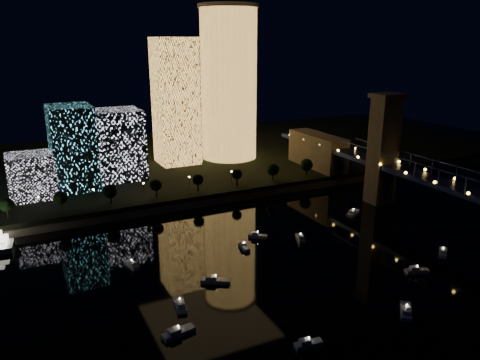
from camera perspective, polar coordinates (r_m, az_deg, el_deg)
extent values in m
plane|color=black|center=(153.40, 10.82, -11.74)|extent=(520.00, 520.00, 0.00)
cube|color=black|center=(287.82, -8.43, 2.48)|extent=(420.00, 160.00, 5.00)
cube|color=#6B5E4C|center=(217.94, -2.07, -2.27)|extent=(420.00, 6.00, 3.00)
cylinder|color=#E8A74A|center=(274.08, -1.37, 11.43)|extent=(32.00, 32.00, 84.32)
cylinder|color=#6B5E4C|center=(273.52, -1.44, 20.47)|extent=(34.00, 34.00, 2.00)
cube|color=#E8A74A|center=(264.88, -7.86, 9.42)|extent=(21.64, 21.64, 68.87)
cube|color=white|center=(242.51, -15.18, 4.21)|extent=(28.04, 23.73, 34.51)
cube|color=#5DE7FF|center=(232.09, -19.73, 3.80)|extent=(19.37, 25.18, 38.75)
cube|color=white|center=(225.89, -24.05, 0.48)|extent=(19.65, 17.87, 19.65)
cube|color=#171E4B|center=(190.63, 27.02, -1.73)|extent=(10.00, 260.00, 2.00)
cube|color=#6B5E4C|center=(221.06, 17.02, 3.34)|extent=(11.00, 9.00, 48.00)
cube|color=#6B5E4C|center=(216.98, 17.58, 9.78)|extent=(13.00, 11.00, 2.00)
cube|color=#171E4B|center=(184.85, 26.36, 0.10)|extent=(0.50, 150.00, 0.50)
cube|color=#6B5E4C|center=(261.49, 9.39, 3.03)|extent=(12.00, 40.00, 23.00)
cube|color=#171E4B|center=(192.90, 23.46, 0.02)|extent=(0.50, 0.50, 7.00)
cube|color=#171E4B|center=(208.50, 18.54, 1.72)|extent=(0.50, 0.50, 7.00)
cube|color=#171E4B|center=(225.58, 14.32, 3.16)|extent=(0.50, 0.50, 7.00)
sphere|color=gold|center=(185.86, 26.07, -1.45)|extent=(1.20, 1.20, 1.20)
sphere|color=gold|center=(214.82, 16.74, 1.84)|extent=(1.20, 1.20, 1.20)
sphere|color=gold|center=(248.61, 9.77, 4.27)|extent=(1.20, 1.20, 1.20)
cube|color=silver|center=(122.82, 8.37, -19.20)|extent=(7.40, 3.18, 1.20)
cube|color=silver|center=(121.76, 7.92, -18.90)|extent=(2.72, 2.16, 1.00)
sphere|color=white|center=(121.66, 8.41, -18.44)|extent=(0.36, 0.36, 0.36)
cube|color=silver|center=(126.51, -7.50, -17.97)|extent=(9.06, 4.42, 1.20)
cube|color=silver|center=(125.38, -8.06, -17.74)|extent=(3.42, 2.81, 1.00)
sphere|color=white|center=(125.39, -7.54, -17.22)|extent=(0.36, 0.36, 0.36)
cube|color=silver|center=(164.34, 20.76, -10.33)|extent=(7.75, 4.74, 1.20)
cube|color=silver|center=(163.38, 20.45, -10.03)|extent=(3.08, 2.69, 1.00)
sphere|color=white|center=(163.48, 20.84, -9.71)|extent=(0.36, 0.36, 0.36)
cube|color=silver|center=(178.92, 7.37, -7.07)|extent=(4.51, 7.38, 1.20)
cube|color=silver|center=(177.54, 7.46, -6.88)|extent=(2.56, 2.94, 1.00)
sphere|color=white|center=(178.12, 7.39, -6.48)|extent=(0.36, 0.36, 0.36)
cube|color=silver|center=(137.65, -7.33, -14.83)|extent=(4.03, 8.72, 1.20)
cube|color=silver|center=(136.01, -7.26, -14.70)|extent=(2.64, 3.26, 1.00)
sphere|color=white|center=(136.62, -7.37, -14.11)|extent=(0.36, 0.36, 0.36)
cube|color=silver|center=(208.16, 13.63, -3.94)|extent=(9.12, 6.72, 1.20)
cube|color=silver|center=(206.62, 13.51, -3.76)|extent=(3.82, 3.50, 1.00)
sphere|color=white|center=(207.48, 13.67, -3.42)|extent=(0.36, 0.36, 0.36)
cube|color=silver|center=(179.36, 2.17, -6.87)|extent=(7.04, 6.17, 1.20)
cube|color=silver|center=(179.08, 1.83, -6.52)|extent=(3.11, 2.99, 1.00)
sphere|color=white|center=(178.57, 2.17, -6.28)|extent=(0.36, 0.36, 0.36)
cube|color=silver|center=(180.90, 23.50, -8.12)|extent=(7.78, 7.03, 1.20)
cube|color=silver|center=(179.37, 23.53, -7.95)|extent=(3.47, 3.37, 1.00)
sphere|color=white|center=(180.12, 23.57, -7.54)|extent=(0.36, 0.36, 0.36)
cube|color=silver|center=(141.37, 19.59, -14.84)|extent=(8.20, 8.53, 1.20)
cube|color=silver|center=(139.66, 19.65, -14.73)|extent=(3.85, 3.89, 1.00)
sphere|color=white|center=(140.37, 19.67, -14.14)|extent=(0.36, 0.36, 0.36)
cube|color=silver|center=(161.66, -13.04, -10.09)|extent=(3.76, 7.11, 1.20)
cube|color=silver|center=(160.36, -12.90, -9.87)|extent=(2.29, 2.73, 1.00)
sphere|color=white|center=(160.79, -13.09, -9.45)|extent=(0.36, 0.36, 0.36)
cube|color=silver|center=(170.10, 0.51, -8.22)|extent=(2.54, 6.62, 1.20)
cube|color=silver|center=(170.46, 0.38, -7.76)|extent=(1.85, 2.39, 1.00)
sphere|color=white|center=(169.27, 0.51, -7.61)|extent=(0.36, 0.36, 0.36)
cube|color=silver|center=(148.62, -2.99, -12.16)|extent=(9.25, 7.18, 1.20)
cube|color=silver|center=(148.27, -3.53, -11.76)|extent=(3.93, 3.66, 1.00)
sphere|color=white|center=(147.67, -3.01, -11.48)|extent=(0.36, 0.36, 0.36)
cylinder|color=black|center=(205.20, -26.49, -3.68)|extent=(0.70, 0.70, 4.00)
sphere|color=black|center=(204.12, -26.61, -2.76)|extent=(5.62, 5.62, 5.62)
cylinder|color=black|center=(205.55, -20.94, -2.97)|extent=(0.70, 0.70, 4.00)
sphere|color=black|center=(204.46, -21.04, -2.04)|extent=(5.49, 5.49, 5.49)
cylinder|color=black|center=(207.83, -15.47, -2.24)|extent=(0.70, 0.70, 4.00)
sphere|color=black|center=(206.76, -15.55, -1.32)|extent=(6.02, 6.02, 6.02)
cylinder|color=black|center=(211.98, -10.18, -1.51)|extent=(0.70, 0.70, 4.00)
sphere|color=black|center=(210.93, -10.23, -0.61)|extent=(5.34, 5.34, 5.34)
cylinder|color=black|center=(217.89, -5.13, -0.81)|extent=(0.70, 0.70, 4.00)
sphere|color=black|center=(216.87, -5.15, 0.08)|extent=(5.24, 5.24, 5.24)
cylinder|color=black|center=(225.43, -0.39, -0.14)|extent=(0.70, 0.70, 4.00)
sphere|color=black|center=(224.44, -0.39, 0.72)|extent=(5.05, 5.05, 5.05)
cylinder|color=black|center=(234.43, 4.02, 0.49)|extent=(0.70, 0.70, 4.00)
sphere|color=black|center=(233.48, 4.04, 1.31)|extent=(6.32, 6.32, 6.32)
cylinder|color=black|center=(244.75, 8.08, 1.06)|extent=(0.70, 0.70, 4.00)
sphere|color=black|center=(243.84, 8.11, 1.85)|extent=(6.42, 6.42, 6.42)
cylinder|color=black|center=(210.72, -23.28, -2.62)|extent=(0.24, 0.24, 5.00)
sphere|color=#FFCC7F|center=(209.87, -23.37, -1.90)|extent=(0.70, 0.70, 0.70)
cylinder|color=black|center=(212.44, -17.38, -1.85)|extent=(0.24, 0.24, 5.00)
sphere|color=#FFCC7F|center=(211.60, -17.45, -1.13)|extent=(0.70, 0.70, 0.70)
cylinder|color=black|center=(216.39, -11.65, -1.08)|extent=(0.24, 0.24, 5.00)
sphere|color=#FFCC7F|center=(215.57, -11.69, -0.37)|extent=(0.70, 0.70, 0.70)
cylinder|color=black|center=(222.46, -6.17, -0.33)|extent=(0.24, 0.24, 5.00)
sphere|color=#FFCC7F|center=(221.67, -6.20, 0.36)|extent=(0.70, 0.70, 0.70)
cylinder|color=black|center=(230.48, -1.04, 0.37)|extent=(0.24, 0.24, 5.00)
sphere|color=#FFCC7F|center=(229.71, -1.04, 1.04)|extent=(0.70, 0.70, 0.70)
cylinder|color=black|center=(240.25, 3.72, 1.02)|extent=(0.24, 0.24, 5.00)
sphere|color=#FFCC7F|center=(239.52, 3.73, 1.66)|extent=(0.70, 0.70, 0.70)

